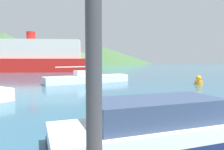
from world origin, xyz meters
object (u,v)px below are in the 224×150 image
motorboat_near (195,124)px  ferry_distant (32,58)px  sailboat_inner (88,78)px  buoy_marker (199,81)px

motorboat_near → ferry_distant: bearing=97.1°
motorboat_near → sailboat_inner: (0.45, 16.26, 0.08)m
motorboat_near → buoy_marker: (10.08, 11.32, -0.05)m
motorboat_near → ferry_distant: size_ratio=0.30×
motorboat_near → buoy_marker: bearing=48.1°
motorboat_near → buoy_marker: motorboat_near is taller
sailboat_inner → buoy_marker: bearing=-38.3°
motorboat_near → sailboat_inner: 16.27m
ferry_distant → buoy_marker: (15.16, -28.18, -2.30)m
sailboat_inner → ferry_distant: sailboat_inner is taller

